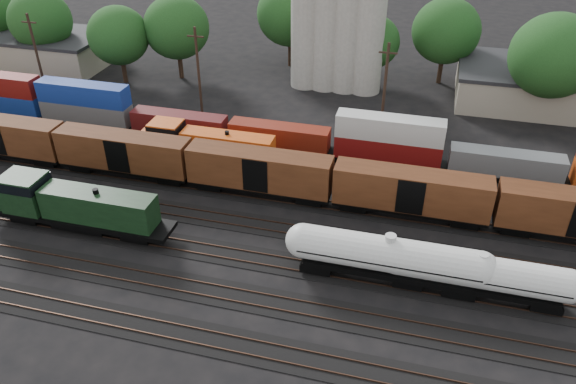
% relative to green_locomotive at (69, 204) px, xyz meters
% --- Properties ---
extents(ground, '(600.00, 600.00, 0.00)m').
position_rel_green_locomotive_xyz_m(ground, '(14.33, 5.00, -2.78)').
color(ground, black).
extents(tracks, '(180.00, 33.20, 0.20)m').
position_rel_green_locomotive_xyz_m(tracks, '(14.33, 5.00, -2.73)').
color(tracks, black).
rests_on(tracks, ground).
extents(green_locomotive, '(18.50, 3.26, 4.90)m').
position_rel_green_locomotive_xyz_m(green_locomotive, '(0.00, 0.00, 0.00)').
color(green_locomotive, black).
rests_on(green_locomotive, ground).
extents(tank_car_a, '(17.64, 3.16, 4.62)m').
position_rel_green_locomotive_xyz_m(tank_car_a, '(30.08, 0.00, -0.03)').
color(tank_car_a, silver).
rests_on(tank_car_a, ground).
extents(tank_car_b, '(16.06, 2.87, 4.21)m').
position_rel_green_locomotive_xyz_m(tank_car_b, '(37.39, 0.00, -0.26)').
color(tank_car_b, silver).
rests_on(tank_car_b, ground).
extents(orange_locomotive, '(17.60, 2.93, 4.40)m').
position_rel_green_locomotive_xyz_m(orange_locomotive, '(7.49, 15.00, -0.26)').
color(orange_locomotive, black).
rests_on(orange_locomotive, ground).
extents(boxcar_string, '(169.00, 2.90, 4.20)m').
position_rel_green_locomotive_xyz_m(boxcar_string, '(15.76, 10.00, 0.34)').
color(boxcar_string, black).
rests_on(boxcar_string, ground).
extents(container_wall, '(162.04, 2.60, 5.80)m').
position_rel_green_locomotive_xyz_m(container_wall, '(4.17, 20.00, -0.07)').
color(container_wall, black).
rests_on(container_wall, ground).
extents(grain_silo, '(13.40, 5.00, 29.00)m').
position_rel_green_locomotive_xyz_m(grain_silo, '(17.62, 41.00, 8.48)').
color(grain_silo, '#A7A499').
rests_on(grain_silo, ground).
extents(industrial_sheds, '(119.38, 17.26, 5.10)m').
position_rel_green_locomotive_xyz_m(industrial_sheds, '(20.96, 40.25, -0.22)').
color(industrial_sheds, '#9E937F').
rests_on(industrial_sheds, ground).
extents(tree_band, '(170.32, 22.96, 14.16)m').
position_rel_green_locomotive_xyz_m(tree_band, '(15.52, 42.44, 5.29)').
color(tree_band, black).
rests_on(tree_band, ground).
extents(utility_poles, '(122.20, 0.36, 12.00)m').
position_rel_green_locomotive_xyz_m(utility_poles, '(14.33, 27.00, 3.43)').
color(utility_poles, black).
rests_on(utility_poles, ground).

